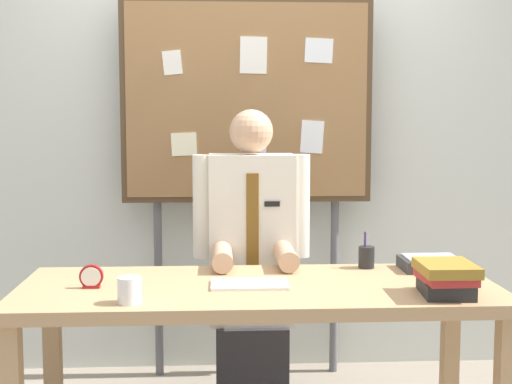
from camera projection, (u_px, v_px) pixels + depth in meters
The scene contains 10 objects.
back_wall at pixel (245, 129), 4.04m from camera, with size 6.40×0.08×2.70m, color silver.
desk at pixel (258, 306), 2.86m from camera, with size 1.89×0.75×0.76m.
person at pixel (251, 273), 3.43m from camera, with size 0.55×0.56×1.45m.
bulletin_board at pixel (247, 106), 3.83m from camera, with size 1.33×0.09×2.04m.
book_stack at pixel (446, 278), 2.67m from camera, with size 0.20×0.27×0.13m.
open_notebook at pixel (249, 284), 2.83m from camera, with size 0.30×0.18×0.01m, color white.
desk_clock at pixel (91, 278), 2.79m from camera, with size 0.09×0.04×0.09m.
coffee_mug at pixel (130, 290), 2.56m from camera, with size 0.09×0.09×0.09m, color white.
pen_holder at pixel (366, 257), 3.16m from camera, with size 0.07×0.07×0.16m.
paper_tray at pixel (431, 263), 3.12m from camera, with size 0.26×0.20×0.06m.
Camera 1 is at (-0.16, -2.79, 1.42)m, focal length 50.60 mm.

